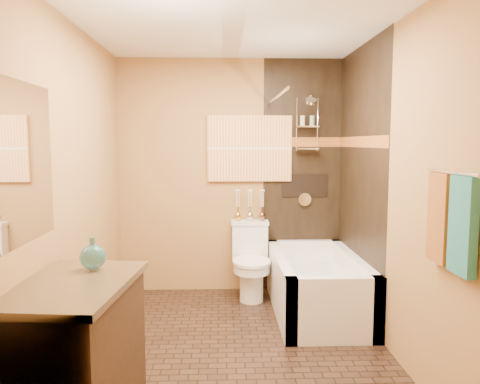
{
  "coord_description": "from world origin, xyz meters",
  "views": [
    {
      "loc": [
        -0.09,
        -3.54,
        1.61
      ],
      "look_at": [
        0.06,
        0.4,
        1.2
      ],
      "focal_mm": 35.0,
      "sensor_mm": 36.0,
      "label": 1
    }
  ],
  "objects_px": {
    "sunset_painting": "(250,149)",
    "bathtub": "(317,290)",
    "vanity": "(74,355)",
    "toilet": "(251,260)"
  },
  "relations": [
    {
      "from": "sunset_painting",
      "to": "bathtub",
      "type": "height_order",
      "value": "sunset_painting"
    },
    {
      "from": "sunset_painting",
      "to": "bathtub",
      "type": "relative_size",
      "value": 0.6
    },
    {
      "from": "vanity",
      "to": "sunset_painting",
      "type": "bearing_deg",
      "value": 71.37
    },
    {
      "from": "sunset_painting",
      "to": "toilet",
      "type": "height_order",
      "value": "sunset_painting"
    },
    {
      "from": "bathtub",
      "to": "vanity",
      "type": "height_order",
      "value": "vanity"
    },
    {
      "from": "bathtub",
      "to": "toilet",
      "type": "distance_m",
      "value": 0.78
    },
    {
      "from": "sunset_painting",
      "to": "vanity",
      "type": "bearing_deg",
      "value": -114.43
    },
    {
      "from": "toilet",
      "to": "vanity",
      "type": "relative_size",
      "value": 0.77
    },
    {
      "from": "toilet",
      "to": "vanity",
      "type": "distance_m",
      "value": 2.48
    },
    {
      "from": "bathtub",
      "to": "vanity",
      "type": "distance_m",
      "value": 2.47
    }
  ]
}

